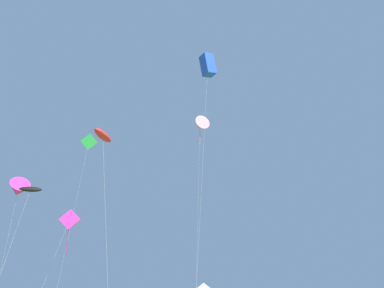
{
  "coord_description": "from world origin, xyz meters",
  "views": [
    {
      "loc": [
        5.98,
        -2.36,
        2.12
      ],
      "look_at": [
        0.0,
        32.0,
        15.57
      ],
      "focal_mm": 35.58,
      "sensor_mm": 36.0,
      "label": 1
    }
  ],
  "objects_px": {
    "kite_blue_box": "(208,65)",
    "kite_magenta_diamond": "(69,221)",
    "kite_magenta_delta": "(18,189)",
    "kite_green_diamond": "(89,143)",
    "kite_red_parafoil": "(103,136)",
    "kite_black_parafoil": "(31,189)",
    "kite_pink_delta": "(200,125)"
  },
  "relations": [
    {
      "from": "kite_red_parafoil",
      "to": "kite_black_parafoil",
      "type": "bearing_deg",
      "value": 179.66
    },
    {
      "from": "kite_pink_delta",
      "to": "kite_magenta_delta",
      "type": "relative_size",
      "value": 1.81
    },
    {
      "from": "kite_blue_box",
      "to": "kite_green_diamond",
      "type": "bearing_deg",
      "value": 152.52
    },
    {
      "from": "kite_black_parafoil",
      "to": "kite_magenta_delta",
      "type": "height_order",
      "value": "kite_magenta_delta"
    },
    {
      "from": "kite_magenta_delta",
      "to": "kite_pink_delta",
      "type": "bearing_deg",
      "value": 30.49
    },
    {
      "from": "kite_magenta_diamond",
      "to": "kite_magenta_delta",
      "type": "relative_size",
      "value": 0.69
    },
    {
      "from": "kite_magenta_diamond",
      "to": "kite_black_parafoil",
      "type": "bearing_deg",
      "value": -83.4
    },
    {
      "from": "kite_red_parafoil",
      "to": "kite_magenta_delta",
      "type": "xyz_separation_m",
      "value": [
        -18.17,
        13.87,
        -1.33
      ]
    },
    {
      "from": "kite_pink_delta",
      "to": "kite_magenta_diamond",
      "type": "bearing_deg",
      "value": -130.04
    },
    {
      "from": "kite_red_parafoil",
      "to": "kite_blue_box",
      "type": "xyz_separation_m",
      "value": [
        9.86,
        7.6,
        12.0
      ]
    },
    {
      "from": "kite_green_diamond",
      "to": "kite_magenta_delta",
      "type": "xyz_separation_m",
      "value": [
        -7.85,
        -4.22,
        -8.08
      ]
    },
    {
      "from": "kite_pink_delta",
      "to": "kite_green_diamond",
      "type": "relative_size",
      "value": 1.25
    },
    {
      "from": "kite_green_diamond",
      "to": "kite_pink_delta",
      "type": "bearing_deg",
      "value": 31.54
    },
    {
      "from": "kite_green_diamond",
      "to": "kite_black_parafoil",
      "type": "relative_size",
      "value": 2.1
    },
    {
      "from": "kite_black_parafoil",
      "to": "kite_green_diamond",
      "type": "bearing_deg",
      "value": 100.05
    },
    {
      "from": "kite_blue_box",
      "to": "kite_pink_delta",
      "type": "bearing_deg",
      "value": 101.49
    },
    {
      "from": "kite_magenta_diamond",
      "to": "kite_green_diamond",
      "type": "xyz_separation_m",
      "value": [
        -1.92,
        6.97,
        13.28
      ]
    },
    {
      "from": "kite_magenta_delta",
      "to": "kite_red_parafoil",
      "type": "bearing_deg",
      "value": -37.37
    },
    {
      "from": "kite_pink_delta",
      "to": "kite_blue_box",
      "type": "bearing_deg",
      "value": -78.51
    },
    {
      "from": "kite_blue_box",
      "to": "kite_magenta_diamond",
      "type": "bearing_deg",
      "value": 169.07
    },
    {
      "from": "kite_blue_box",
      "to": "kite_magenta_delta",
      "type": "xyz_separation_m",
      "value": [
        -28.03,
        6.28,
        -13.33
      ]
    },
    {
      "from": "kite_red_parafoil",
      "to": "kite_black_parafoil",
      "type": "height_order",
      "value": "kite_red_parafoil"
    },
    {
      "from": "kite_blue_box",
      "to": "kite_green_diamond",
      "type": "distance_m",
      "value": 23.34
    },
    {
      "from": "kite_blue_box",
      "to": "kite_magenta_delta",
      "type": "distance_m",
      "value": 31.67
    },
    {
      "from": "kite_magenta_delta",
      "to": "kite_black_parafoil",
      "type": "bearing_deg",
      "value": -51.38
    },
    {
      "from": "kite_magenta_diamond",
      "to": "kite_pink_delta",
      "type": "height_order",
      "value": "kite_pink_delta"
    },
    {
      "from": "kite_green_diamond",
      "to": "kite_magenta_delta",
      "type": "bearing_deg",
      "value": -151.74
    },
    {
      "from": "kite_pink_delta",
      "to": "kite_green_diamond",
      "type": "bearing_deg",
      "value": -148.46
    },
    {
      "from": "kite_blue_box",
      "to": "kite_green_diamond",
      "type": "height_order",
      "value": "kite_blue_box"
    },
    {
      "from": "kite_magenta_diamond",
      "to": "kite_green_diamond",
      "type": "relative_size",
      "value": 0.47
    },
    {
      "from": "kite_green_diamond",
      "to": "kite_red_parafoil",
      "type": "bearing_deg",
      "value": -60.3
    },
    {
      "from": "kite_red_parafoil",
      "to": "kite_pink_delta",
      "type": "relative_size",
      "value": 0.56
    }
  ]
}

